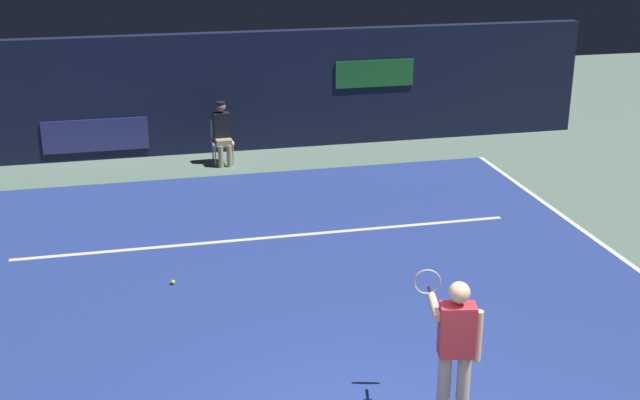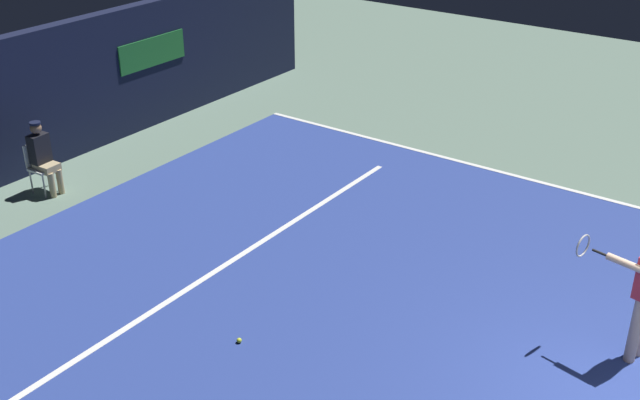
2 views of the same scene
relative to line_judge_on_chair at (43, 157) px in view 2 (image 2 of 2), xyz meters
The scene contains 7 objects.
ground_plane 6.18m from the line_judge_on_chair, 87.51° to the right, with size 32.25×32.25×0.00m, color slate.
court_surface 6.18m from the line_judge_on_chair, 87.51° to the right, with size 10.50×10.61×0.01m, color navy.
line_sideline_left 8.25m from the line_judge_on_chair, 48.30° to the right, with size 0.10×10.61×0.01m, color white.
line_service 4.34m from the line_judge_on_chair, 86.43° to the right, with size 8.19×0.10×0.01m, color white.
back_wall 1.20m from the line_judge_on_chair, 75.24° to the left, with size 16.38×0.33×2.60m.
line_judge_on_chair is the anchor object (origin of this frame).
tennis_ball 5.90m from the line_judge_on_chair, 103.81° to the right, with size 0.07×0.07×0.07m, color #CCE033.
Camera 2 is at (-7.74, -0.86, 6.17)m, focal length 44.10 mm.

